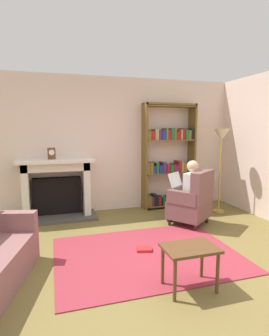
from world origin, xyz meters
The scene contains 12 objects.
ground centered at (0.00, 0.00, 0.00)m, with size 14.00×14.00×0.00m, color brown.
back_wall centered at (0.00, 2.55, 1.35)m, with size 5.60×0.10×2.70m, color beige.
side_wall_right centered at (2.65, 1.25, 1.35)m, with size 0.10×5.20×2.70m, color beige.
area_rug centered at (0.00, 0.30, 0.01)m, with size 2.40×1.80×0.01m, color maroon.
fireplace centered at (-1.10, 2.30, 0.59)m, with size 1.41×0.64×1.13m.
mantel_clock centered at (-1.17, 2.20, 1.23)m, with size 0.14×0.14×0.21m.
bookshelf centered at (1.21, 2.33, 1.04)m, with size 1.12×0.32×2.19m.
armchair_reading centered at (1.15, 1.17, 0.42)m, with size 0.88×0.88×0.97m.
seated_reader centered at (1.08, 1.27, 0.62)m, with size 0.56×0.59×1.14m.
side_table centered at (0.16, -0.58, 0.39)m, with size 0.56×0.39×0.47m.
scattered_books centered at (0.24, 0.40, 0.03)m, with size 0.67×0.21×0.04m.
floor_lamp centered at (2.04, 1.70, 1.42)m, with size 0.32×0.32×1.68m.
Camera 1 is at (-1.17, -3.00, 1.68)m, focal length 29.47 mm.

